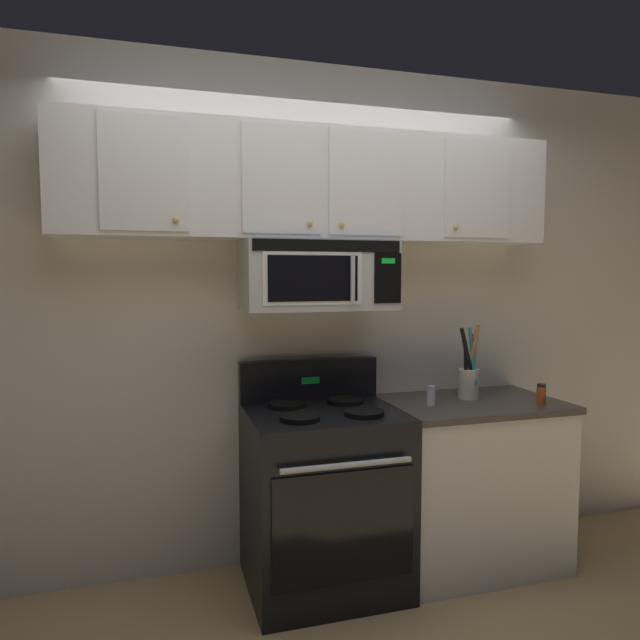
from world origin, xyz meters
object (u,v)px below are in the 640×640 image
object	(u,v)px
utensil_crock_cream	(469,377)
salt_shaker	(431,395)
stove_range	(324,495)
over_range_microwave	(317,275)
spice_jar	(541,394)

from	to	relation	value
utensil_crock_cream	salt_shaker	bearing A→B (deg)	-163.29
stove_range	utensil_crock_cream	bearing A→B (deg)	3.42
utensil_crock_cream	over_range_microwave	bearing A→B (deg)	175.55
over_range_microwave	utensil_crock_cream	xyz separation A→B (m)	(0.85, -0.07, -0.56)
stove_range	over_range_microwave	xyz separation A→B (m)	(-0.00, 0.12, 1.11)
stove_range	spice_jar	bearing A→B (deg)	-8.87
salt_shaker	utensil_crock_cream	bearing A→B (deg)	16.71
stove_range	spice_jar	xyz separation A→B (m)	(1.14, -0.18, 0.49)
stove_range	over_range_microwave	bearing A→B (deg)	90.14
over_range_microwave	spice_jar	world-z (taller)	over_range_microwave
over_range_microwave	utensil_crock_cream	bearing A→B (deg)	-4.45
stove_range	utensil_crock_cream	xyz separation A→B (m)	(0.85, 0.05, 0.55)
over_range_microwave	salt_shaker	size ratio (longest dim) A/B	7.53
over_range_microwave	utensil_crock_cream	world-z (taller)	over_range_microwave
utensil_crock_cream	salt_shaker	distance (m)	0.29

